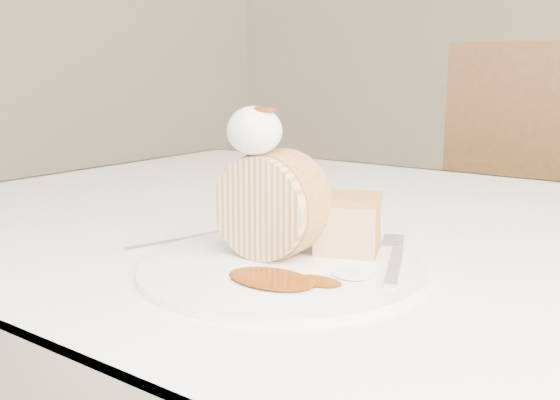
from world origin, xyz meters
The scene contains 10 objects.
table centered at (0.00, 0.20, 0.66)m, with size 1.40×0.90×0.75m.
chair_far centered at (-0.02, 1.06, 0.57)m, with size 0.55×0.55×1.00m.
plate centered at (-0.03, -0.02, 0.75)m, with size 0.27×0.27×0.01m, color white.
roulade_slice centered at (-0.05, 0.00, 0.81)m, with size 0.10×0.10×0.06m, color beige.
cake_chunk centered at (0.00, 0.05, 0.78)m, with size 0.06×0.06×0.05m, color #BE8D48.
whipped_cream centered at (-0.06, -0.02, 0.88)m, with size 0.05×0.05×0.05m, color white.
caramel_drizzle centered at (-0.05, -0.02, 0.91)m, with size 0.03×0.02×0.01m, color #642804.
caramel_pool centered at (-0.01, -0.06, 0.76)m, with size 0.08×0.05×0.00m, color #642804, non-canonical shape.
fork centered at (0.06, 0.03, 0.76)m, with size 0.02×0.16×0.00m, color silver.
spoon centered at (-0.18, -0.01, 0.75)m, with size 0.02×0.15×0.00m, color silver.
Camera 1 is at (0.30, -0.47, 0.93)m, focal length 40.00 mm.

